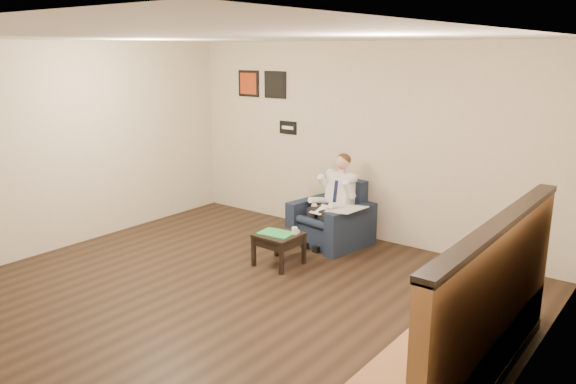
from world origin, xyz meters
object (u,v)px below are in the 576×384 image
Objects in this scene: side_table at (279,249)px; green_folder at (276,233)px; armchair at (331,214)px; coffee_mug at (295,231)px; cafe_table at (456,321)px; smartphone at (289,231)px; banquette at (460,302)px; seated_man at (326,204)px.

green_folder is (-0.03, -0.02, 0.22)m from side_table.
armchair is at bearing 84.35° from green_folder.
cafe_table reaches higher than coffee_mug.
coffee_mug reaches higher than green_folder.
coffee_mug is 2.68m from cafe_table.
banquette reaches higher than smartphone.
banquette is (2.81, -1.14, 0.29)m from green_folder.
cafe_table is at bearing -18.51° from side_table.
armchair is 10.36× the size of coffee_mug.
cafe_table is at bearing 113.94° from banquette.
armchair reaches higher than cafe_table.
side_table is 3.05m from banquette.
seated_man is at bearing 141.91° from banquette.
armchair is at bearing 142.54° from cafe_table.
side_table is (-0.08, -1.09, -0.23)m from armchair.
cafe_table is at bearing -28.42° from armchair.
side_table is at bearing 161.49° from cafe_table.
coffee_mug is 0.68× the size of smartphone.
cafe_table is (2.66, -0.89, 0.19)m from side_table.
smartphone is at bearing 154.42° from banquette.
seated_man is at bearing 144.37° from cafe_table.
green_folder is 3.04m from banquette.
side_table is 0.22m from green_folder.
banquette reaches higher than coffee_mug.
side_table is at bearing 32.25° from green_folder.
seated_man is at bearing 97.14° from coffee_mug.
cafe_table is at bearing -17.98° from green_folder.
coffee_mug is 0.11× the size of cafe_table.
cafe_table is (2.69, -0.87, -0.03)m from green_folder.
armchair reaches higher than green_folder.
green_folder reaches higher than smartphone.
banquette is 0.43m from cafe_table.
smartphone is at bearing -82.82° from armchair.
cafe_table reaches higher than side_table.
banquette is 3.51× the size of cafe_table.
seated_man is 13.74× the size of coffee_mug.
armchair is 0.98m from coffee_mug.
green_folder reaches higher than side_table.
green_folder is 3.21× the size of smartphone.
green_folder is at bearing -147.75° from side_table.
coffee_mug is at bearing 32.25° from side_table.
side_table is at bearing 157.37° from banquette.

